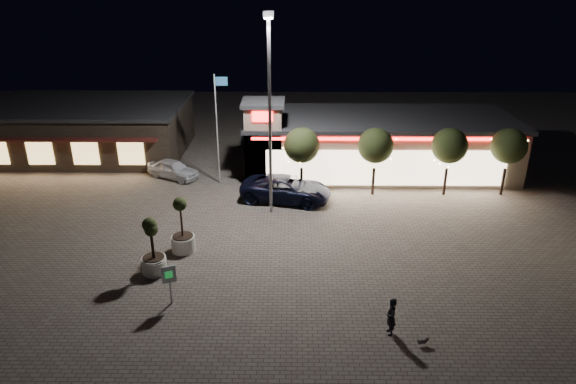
{
  "coord_description": "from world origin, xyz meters",
  "views": [
    {
      "loc": [
        3.4,
        -22.2,
        14.25
      ],
      "look_at": [
        3.12,
        6.0,
        2.25
      ],
      "focal_mm": 32.0,
      "sensor_mm": 36.0,
      "label": 1
    }
  ],
  "objects_px": {
    "pickup_truck": "(286,189)",
    "white_sedan": "(173,169)",
    "valet_sign": "(169,278)",
    "pedestrian": "(391,317)",
    "planter_left": "(154,258)",
    "planter_mid": "(153,256)"
  },
  "relations": [
    {
      "from": "planter_left",
      "to": "planter_mid",
      "type": "distance_m",
      "value": 0.16
    },
    {
      "from": "pickup_truck",
      "to": "white_sedan",
      "type": "relative_size",
      "value": 1.48
    },
    {
      "from": "pickup_truck",
      "to": "valet_sign",
      "type": "height_order",
      "value": "valet_sign"
    },
    {
      "from": "white_sedan",
      "to": "planter_left",
      "type": "height_order",
      "value": "planter_left"
    },
    {
      "from": "pickup_truck",
      "to": "valet_sign",
      "type": "relative_size",
      "value": 3.06
    },
    {
      "from": "pickup_truck",
      "to": "white_sedan",
      "type": "bearing_deg",
      "value": 75.83
    },
    {
      "from": "white_sedan",
      "to": "planter_mid",
      "type": "xyz_separation_m",
      "value": [
        1.91,
        -13.38,
        0.26
      ]
    },
    {
      "from": "pedestrian",
      "to": "white_sedan",
      "type": "bearing_deg",
      "value": -150.48
    },
    {
      "from": "valet_sign",
      "to": "white_sedan",
      "type": "bearing_deg",
      "value": 101.85
    },
    {
      "from": "pedestrian",
      "to": "valet_sign",
      "type": "distance_m",
      "value": 10.11
    },
    {
      "from": "pedestrian",
      "to": "valet_sign",
      "type": "relative_size",
      "value": 0.87
    },
    {
      "from": "pickup_truck",
      "to": "planter_left",
      "type": "xyz_separation_m",
      "value": [
        -6.6,
        -9.36,
        0.04
      ]
    },
    {
      "from": "planter_left",
      "to": "planter_mid",
      "type": "relative_size",
      "value": 0.92
    },
    {
      "from": "white_sedan",
      "to": "pedestrian",
      "type": "height_order",
      "value": "pedestrian"
    },
    {
      "from": "white_sedan",
      "to": "valet_sign",
      "type": "xyz_separation_m",
      "value": [
        3.38,
        -16.1,
        0.69
      ]
    },
    {
      "from": "pickup_truck",
      "to": "pedestrian",
      "type": "height_order",
      "value": "pedestrian"
    },
    {
      "from": "white_sedan",
      "to": "planter_left",
      "type": "relative_size",
      "value": 1.45
    },
    {
      "from": "planter_left",
      "to": "valet_sign",
      "type": "bearing_deg",
      "value": -62.01
    },
    {
      "from": "pedestrian",
      "to": "valet_sign",
      "type": "bearing_deg",
      "value": -108.65
    },
    {
      "from": "white_sedan",
      "to": "pedestrian",
      "type": "relative_size",
      "value": 2.37
    },
    {
      "from": "white_sedan",
      "to": "valet_sign",
      "type": "distance_m",
      "value": 16.46
    },
    {
      "from": "pickup_truck",
      "to": "pedestrian",
      "type": "distance_m",
      "value": 14.85
    }
  ]
}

